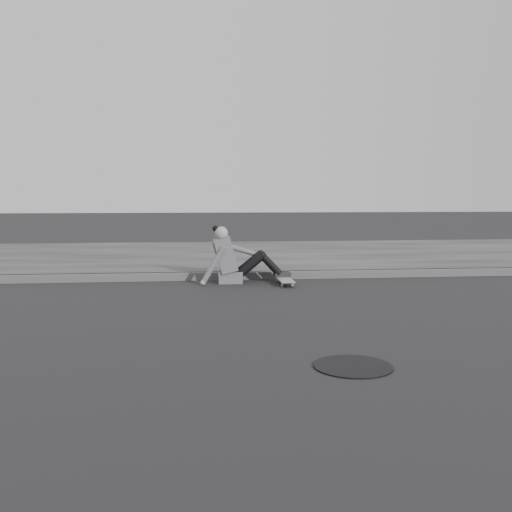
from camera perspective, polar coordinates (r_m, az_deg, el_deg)
The scene contains 6 objects.
ground at distance 6.51m, azimuth -3.22°, elevation -5.67°, with size 80.00×80.00×0.00m, color black.
curb at distance 9.04m, azimuth -4.08°, elevation -2.00°, with size 24.00×0.16×0.12m, color #4B4B4B.
sidewalk at distance 12.04m, azimuth -4.61°, elevation -0.01°, with size 24.00×6.00×0.12m, color #363636.
manhole at distance 4.55m, azimuth 9.66°, elevation -10.81°, with size 0.61×0.61×0.01m, color black.
skateboard at distance 8.56m, azimuth 2.86°, elevation -2.37°, with size 0.20×0.78×0.09m.
seated_woman at distance 8.69m, azimuth -2.18°, elevation -0.32°, with size 1.38×0.46×0.88m.
Camera 1 is at (-0.32, -6.37, 1.32)m, focal length 40.00 mm.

